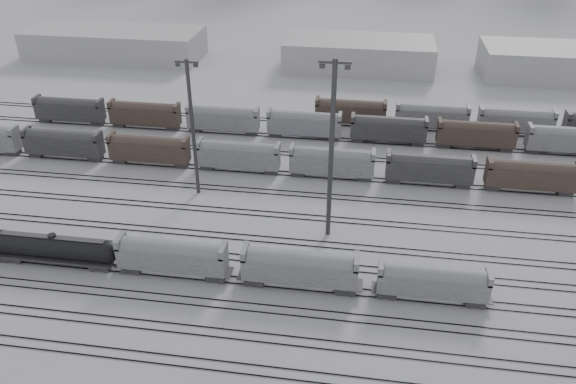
# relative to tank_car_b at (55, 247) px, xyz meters

# --- Properties ---
(ground) EXTENTS (900.00, 900.00, 0.00)m
(ground) POSITION_rel_tank_car_b_xyz_m (28.15, -1.00, -2.70)
(ground) COLOR #BBBCC1
(ground) RESTS_ON ground
(tracks) EXTENTS (220.00, 71.50, 0.16)m
(tracks) POSITION_rel_tank_car_b_xyz_m (28.15, 16.50, -2.62)
(tracks) COLOR black
(tracks) RESTS_ON ground
(tank_car_b) EXTENTS (18.88, 3.15, 4.66)m
(tank_car_b) POSITION_rel_tank_car_b_xyz_m (0.00, 0.00, 0.00)
(tank_car_b) COLOR #27272A
(tank_car_b) RESTS_ON ground
(hopper_car_a) EXTENTS (15.02, 2.98, 5.37)m
(hopper_car_a) POSITION_rel_tank_car_b_xyz_m (17.09, 0.00, 0.62)
(hopper_car_a) COLOR #27272A
(hopper_car_a) RESTS_ON ground
(hopper_car_b) EXTENTS (15.33, 3.05, 5.48)m
(hopper_car_b) POSITION_rel_tank_car_b_xyz_m (34.50, 0.00, 0.69)
(hopper_car_b) COLOR #27272A
(hopper_car_b) RESTS_ON ground
(hopper_car_c) EXTENTS (14.03, 2.79, 5.02)m
(hopper_car_c) POSITION_rel_tank_car_b_xyz_m (51.57, 0.00, 0.40)
(hopper_car_c) COLOR #27272A
(hopper_car_c) RESTS_ON ground
(light_mast_b) EXTENTS (3.74, 0.60, 23.40)m
(light_mast_b) POSITION_rel_tank_car_b_xyz_m (13.99, 22.10, 9.71)
(light_mast_b) COLOR #363638
(light_mast_b) RESTS_ON ground
(light_mast_c) EXTENTS (4.37, 0.70, 27.34)m
(light_mast_c) POSITION_rel_tank_car_b_xyz_m (37.10, 12.96, 11.81)
(light_mast_c) COLOR #363638
(light_mast_c) RESTS_ON ground
(bg_string_near) EXTENTS (151.00, 3.00, 5.60)m
(bg_string_near) POSITION_rel_tank_car_b_xyz_m (36.15, 31.00, 0.10)
(bg_string_near) COLOR gray
(bg_string_near) RESTS_ON ground
(bg_string_mid) EXTENTS (151.00, 3.00, 5.60)m
(bg_string_mid) POSITION_rel_tank_car_b_xyz_m (46.15, 47.00, 0.10)
(bg_string_mid) COLOR #27272A
(bg_string_mid) RESTS_ON ground
(bg_string_far) EXTENTS (66.00, 3.00, 5.60)m
(bg_string_far) POSITION_rel_tank_car_b_xyz_m (63.65, 55.00, 0.10)
(bg_string_far) COLOR #48372D
(bg_string_far) RESTS_ON ground
(warehouse_left) EXTENTS (50.00, 18.00, 8.00)m
(warehouse_left) POSITION_rel_tank_car_b_xyz_m (-31.85, 94.00, 1.30)
(warehouse_left) COLOR #ABABAE
(warehouse_left) RESTS_ON ground
(warehouse_mid) EXTENTS (40.00, 18.00, 8.00)m
(warehouse_mid) POSITION_rel_tank_car_b_xyz_m (38.15, 94.00, 1.30)
(warehouse_mid) COLOR #ABABAE
(warehouse_mid) RESTS_ON ground
(warehouse_right) EXTENTS (35.00, 18.00, 8.00)m
(warehouse_right) POSITION_rel_tank_car_b_xyz_m (88.15, 94.00, 1.30)
(warehouse_right) COLOR #ABABAE
(warehouse_right) RESTS_ON ground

